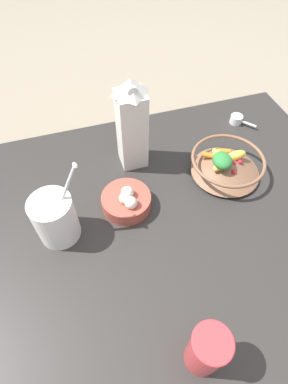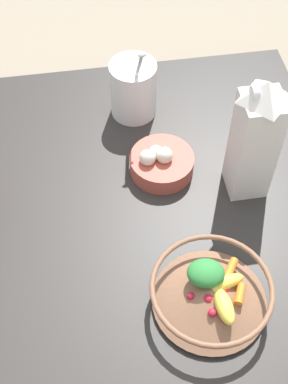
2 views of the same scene
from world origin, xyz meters
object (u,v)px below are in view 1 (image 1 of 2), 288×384
at_px(yogurt_tub, 55,217).
at_px(garlic_bowl, 127,201).
at_px(fruit_bowl, 226,164).
at_px(milk_carton, 132,125).
at_px(drinking_cup, 207,350).

height_order(yogurt_tub, garlic_bowl, yogurt_tub).
bearing_deg(fruit_bowl, milk_carton, 152.02).
relative_size(yogurt_tub, garlic_bowl, 1.70).
bearing_deg(drinking_cup, fruit_bowl, 58.37).
height_order(milk_carton, drinking_cup, milk_carton).
distance_m(milk_carton, drinking_cup, 0.58).
bearing_deg(drinking_cup, garlic_bowl, 96.22).
distance_m(milk_carton, garlic_bowl, 0.22).
bearing_deg(drinking_cup, yogurt_tub, 121.61).
distance_m(milk_carton, yogurt_tub, 0.33).
bearing_deg(fruit_bowl, garlic_bowl, -174.08).
relative_size(fruit_bowl, drinking_cup, 1.50).
bearing_deg(garlic_bowl, fruit_bowl, 5.92).
bearing_deg(drinking_cup, milk_carton, 87.92).
relative_size(milk_carton, garlic_bowl, 2.10).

